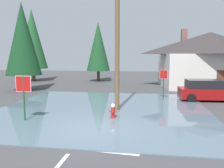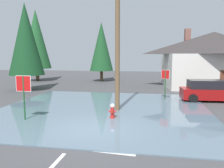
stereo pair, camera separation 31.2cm
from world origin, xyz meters
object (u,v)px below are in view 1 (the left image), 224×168
(stop_sign_far, at_px, (164,79))
(utility_pole, at_px, (117,28))
(parked_car, at_px, (207,91))
(pine_tree_mid_left, at_px, (98,47))
(fire_hydrant, at_px, (113,111))
(pine_tree_tall_left, at_px, (32,39))
(house, at_px, (209,59))
(stop_sign_near, at_px, (24,89))
(pine_tree_short_left, at_px, (23,39))

(stop_sign_far, bearing_deg, utility_pole, -126.23)
(parked_car, xyz_separation_m, pine_tree_mid_left, (-10.81, 11.92, 3.77))
(fire_hydrant, xyz_separation_m, pine_tree_tall_left, (-13.15, 16.78, 5.09))
(fire_hydrant, bearing_deg, house, 59.80)
(stop_sign_near, bearing_deg, pine_tree_tall_left, 116.04)
(stop_sign_far, distance_m, pine_tree_mid_left, 14.52)
(pine_tree_tall_left, height_order, pine_tree_short_left, pine_tree_tall_left)
(stop_sign_far, relative_size, pine_tree_short_left, 0.27)
(stop_sign_near, distance_m, house, 20.01)
(fire_hydrant, xyz_separation_m, parked_car, (6.18, 6.06, 0.35))
(house, bearing_deg, stop_sign_far, -122.59)
(parked_car, bearing_deg, stop_sign_far, -178.49)
(stop_sign_near, height_order, pine_tree_mid_left, pine_tree_mid_left)
(pine_tree_mid_left, distance_m, pine_tree_short_left, 10.65)
(pine_tree_mid_left, height_order, pine_tree_short_left, pine_tree_short_left)
(fire_hydrant, relative_size, parked_car, 0.19)
(parked_car, bearing_deg, pine_tree_short_left, 170.50)
(pine_tree_short_left, bearing_deg, pine_tree_mid_left, 60.02)
(utility_pole, relative_size, stop_sign_far, 4.17)
(stop_sign_near, xyz_separation_m, parked_car, (10.58, 7.18, -0.93))
(fire_hydrant, distance_m, house, 16.73)
(pine_tree_short_left, bearing_deg, parked_car, -9.50)
(utility_pole, bearing_deg, stop_sign_near, -145.95)
(stop_sign_far, distance_m, pine_tree_short_left, 13.65)
(house, height_order, pine_tree_short_left, pine_tree_short_left)
(utility_pole, xyz_separation_m, pine_tree_short_left, (-9.92, 6.92, -0.03))
(utility_pole, bearing_deg, house, 56.16)
(pine_tree_short_left, bearing_deg, pine_tree_tall_left, 111.76)
(pine_tree_tall_left, relative_size, pine_tree_short_left, 1.12)
(parked_car, distance_m, pine_tree_mid_left, 16.52)
(utility_pole, bearing_deg, parked_car, 34.21)
(utility_pole, distance_m, pine_tree_tall_left, 19.89)
(pine_tree_mid_left, bearing_deg, stop_sign_far, -57.56)
(utility_pole, bearing_deg, pine_tree_tall_left, 131.30)
(stop_sign_near, xyz_separation_m, stop_sign_far, (7.41, 7.09, -0.07))
(pine_tree_short_left, bearing_deg, fire_hydrant, -41.38)
(pine_tree_tall_left, xyz_separation_m, pine_tree_mid_left, (8.52, 1.20, -0.97))
(pine_tree_short_left, bearing_deg, house, 16.83)
(stop_sign_near, height_order, house, house)
(pine_tree_mid_left, xyz_separation_m, pine_tree_short_left, (-5.32, -9.22, 0.37))
(fire_hydrant, height_order, stop_sign_far, stop_sign_far)
(fire_hydrant, bearing_deg, pine_tree_mid_left, 104.42)
(utility_pole, distance_m, stop_sign_far, 6.10)
(fire_hydrant, height_order, parked_car, parked_car)
(utility_pole, xyz_separation_m, pine_tree_mid_left, (-4.60, 16.14, -0.40))
(stop_sign_far, distance_m, parked_car, 3.29)
(fire_hydrant, distance_m, pine_tree_short_left, 14.00)
(stop_sign_near, xyz_separation_m, fire_hydrant, (4.40, 1.11, -1.27))
(stop_sign_near, relative_size, pine_tree_mid_left, 0.30)
(parked_car, bearing_deg, utility_pole, -145.79)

